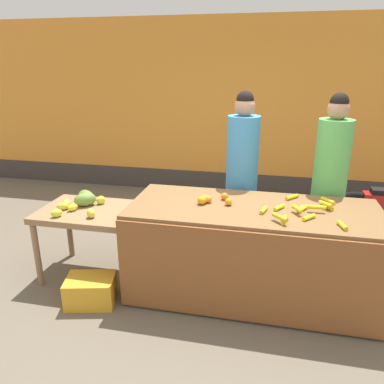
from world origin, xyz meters
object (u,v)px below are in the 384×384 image
vendor_woman_blue_shirt (242,178)px  vendor_woman_green_shirt (329,185)px  produce_sack (182,231)px  produce_crate (91,290)px

vendor_woman_blue_shirt → vendor_woman_green_shirt: size_ratio=1.00×
vendor_woman_blue_shirt → produce_sack: bearing=-178.0°
vendor_woman_green_shirt → produce_sack: (-1.56, 0.02, -0.69)m
produce_crate → produce_sack: size_ratio=0.86×
vendor_woman_blue_shirt → produce_crate: 1.91m
vendor_woman_blue_shirt → produce_sack: (-0.67, -0.02, -0.69)m
vendor_woman_green_shirt → produce_sack: size_ratio=3.64×
produce_sack → vendor_woman_green_shirt: bearing=-0.8°
vendor_woman_green_shirt → produce_crate: vendor_woman_green_shirt is taller
vendor_woman_green_shirt → produce_sack: 1.71m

